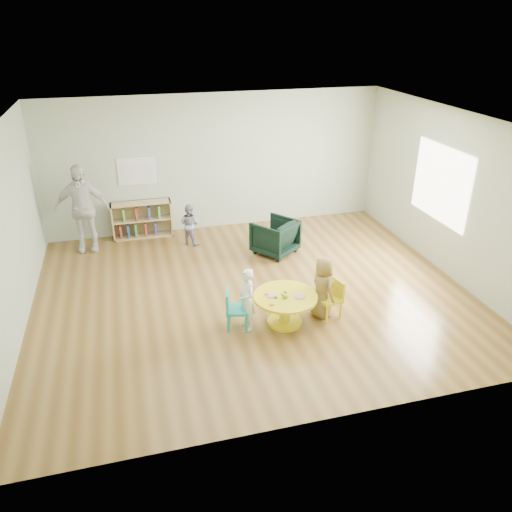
# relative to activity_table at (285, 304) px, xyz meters

# --- Properties ---
(room) EXTENTS (7.10, 7.00, 2.80)m
(room) POSITION_rel_activity_table_xyz_m (-0.23, 0.99, 1.57)
(room) COLOR brown
(room) RESTS_ON ground
(activity_table) EXTENTS (0.94, 0.94, 0.52)m
(activity_table) POSITION_rel_activity_table_xyz_m (0.00, 0.00, 0.00)
(activity_table) COLOR yellow
(activity_table) RESTS_ON ground
(kid_chair_left) EXTENTS (0.40, 0.40, 0.61)m
(kid_chair_left) POSITION_rel_activity_table_xyz_m (-0.75, 0.08, 0.00)
(kid_chair_left) COLOR teal
(kid_chair_left) RESTS_ON ground
(kid_chair_right) EXTENTS (0.39, 0.39, 0.60)m
(kid_chair_right) POSITION_rel_activity_table_xyz_m (0.74, 0.01, -0.00)
(kid_chair_right) COLOR yellow
(kid_chair_right) RESTS_ON ground
(bookshelf) EXTENTS (1.20, 0.30, 0.75)m
(bookshelf) POSITION_rel_activity_table_xyz_m (-1.85, 3.85, 0.04)
(bookshelf) COLOR tan
(bookshelf) RESTS_ON ground
(alphabet_poster) EXTENTS (0.74, 0.01, 0.54)m
(alphabet_poster) POSITION_rel_activity_table_xyz_m (-1.84, 3.98, 1.02)
(alphabet_poster) COLOR white
(alphabet_poster) RESTS_ON ground
(armchair) EXTENTS (1.01, 1.02, 0.67)m
(armchair) POSITION_rel_activity_table_xyz_m (0.56, 2.37, 0.01)
(armchair) COLOR black
(armchair) RESTS_ON ground
(child_left) EXTENTS (0.28, 0.38, 0.96)m
(child_left) POSITION_rel_activity_table_xyz_m (-0.58, 0.01, 0.15)
(child_left) COLOR white
(child_left) RESTS_ON ground
(child_right) EXTENTS (0.40, 0.53, 0.97)m
(child_right) POSITION_rel_activity_table_xyz_m (0.60, 0.06, 0.16)
(child_right) COLOR gold
(child_right) RESTS_ON ground
(toddler) EXTENTS (0.51, 0.51, 0.84)m
(toddler) POSITION_rel_activity_table_xyz_m (-0.95, 3.21, 0.09)
(toddler) COLOR #1C2047
(toddler) RESTS_ON ground
(adult_caretaker) EXTENTS (1.03, 0.50, 1.71)m
(adult_caretaker) POSITION_rel_activity_table_xyz_m (-2.93, 3.46, 0.53)
(adult_caretaker) COLOR silver
(adult_caretaker) RESTS_ON ground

